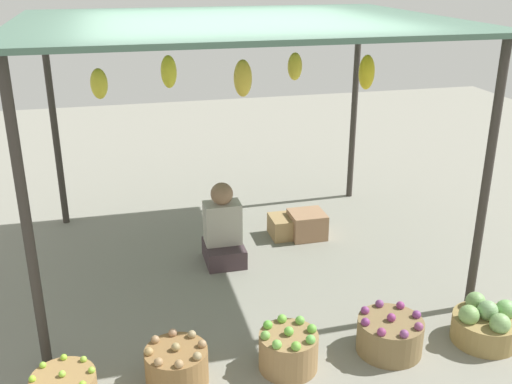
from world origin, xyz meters
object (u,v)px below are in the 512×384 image
object	(u,v)px
basket_green_apples	(288,350)
basket_cabbages	(485,324)
wooden_crate_stacked_rear	(291,226)
basket_potatoes	(177,366)
basket_purple_onions	(390,335)
vendor_person	(223,232)
wooden_crate_near_vendor	(307,224)

from	to	relation	value
basket_green_apples	basket_cabbages	world-z (taller)	basket_cabbages
basket_green_apples	wooden_crate_stacked_rear	world-z (taller)	basket_green_apples
basket_potatoes	basket_purple_onions	distance (m)	1.55
basket_potatoes	basket_cabbages	distance (m)	2.31
vendor_person	basket_green_apples	distance (m)	1.71
basket_purple_onions	basket_cabbages	bearing A→B (deg)	-4.38
vendor_person	basket_purple_onions	distance (m)	1.93
basket_potatoes	vendor_person	bearing A→B (deg)	69.06
wooden_crate_stacked_rear	basket_green_apples	bearing A→B (deg)	-107.40
basket_green_apples	basket_purple_onions	bearing A→B (deg)	0.69
basket_purple_onions	wooden_crate_near_vendor	distance (m)	2.00
basket_purple_onions	wooden_crate_near_vendor	world-z (taller)	basket_purple_onions
basket_green_apples	wooden_crate_near_vendor	bearing A→B (deg)	68.17
vendor_person	wooden_crate_near_vendor	distance (m)	1.01
vendor_person	wooden_crate_stacked_rear	distance (m)	0.90
basket_purple_onions	wooden_crate_stacked_rear	bearing A→B (deg)	93.41
wooden_crate_near_vendor	basket_potatoes	bearing A→B (deg)	-128.49
basket_purple_onions	wooden_crate_stacked_rear	distance (m)	2.08
basket_potatoes	basket_green_apples	world-z (taller)	basket_green_apples
vendor_person	basket_potatoes	world-z (taller)	vendor_person
basket_potatoes	basket_purple_onions	world-z (taller)	basket_potatoes
basket_potatoes	basket_cabbages	bearing A→B (deg)	-1.69
vendor_person	wooden_crate_stacked_rear	bearing A→B (deg)	25.78
vendor_person	basket_purple_onions	size ratio (longest dim) A/B	1.63
basket_purple_onions	wooden_crate_near_vendor	bearing A→B (deg)	89.12
wooden_crate_near_vendor	vendor_person	bearing A→B (deg)	-161.65
basket_cabbages	wooden_crate_near_vendor	distance (m)	2.18
basket_potatoes	wooden_crate_near_vendor	world-z (taller)	basket_potatoes
vendor_person	basket_cabbages	distance (m)	2.42
wooden_crate_stacked_rear	basket_cabbages	bearing A→B (deg)	-67.68
basket_green_apples	wooden_crate_near_vendor	world-z (taller)	basket_green_apples
basket_potatoes	basket_purple_onions	bearing A→B (deg)	-0.39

